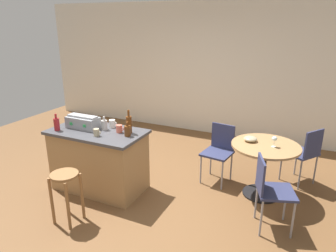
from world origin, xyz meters
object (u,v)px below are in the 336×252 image
object	(u,v)px
wooden_stool	(66,187)
folding_chair_near	(305,151)
dining_table	(264,157)
bottle_0	(57,124)
bottle_2	(104,125)
cup_2	(97,132)
toolbox	(83,122)
serving_bowl	(250,139)
bottle_3	(129,124)
folding_chair_far	(219,149)
bottle_1	(127,131)
wine_glass	(274,139)
folding_chair_left	(270,188)
cup_0	(119,129)
kitchen_island	(99,160)
cup_1	(112,124)

from	to	relation	value
wooden_stool	folding_chair_near	distance (m)	3.30
dining_table	bottle_0	world-z (taller)	bottle_0
bottle_2	cup_2	bearing A→B (deg)	-77.46
toolbox	serving_bowl	bearing A→B (deg)	21.03
folding_chair_near	bottle_0	distance (m)	3.53
bottle_3	folding_chair_far	bearing A→B (deg)	39.90
bottle_1	wooden_stool	bearing A→B (deg)	-113.50
dining_table	folding_chair_far	bearing A→B (deg)	166.50
wooden_stool	folding_chair_far	world-z (taller)	folding_chair_far
wine_glass	serving_bowl	distance (m)	0.33
wooden_stool	bottle_3	bearing A→B (deg)	71.45
folding_chair_left	serving_bowl	world-z (taller)	folding_chair_left
folding_chair_far	cup_0	size ratio (longest dim) A/B	7.22
wooden_stool	folding_chair_far	size ratio (longest dim) A/B	0.74
wooden_stool	folding_chair_near	world-z (taller)	folding_chair_near
bottle_2	bottle_3	size ratio (longest dim) A/B	0.58
folding_chair_left	bottle_2	size ratio (longest dim) A/B	4.71
cup_0	wine_glass	size ratio (longest dim) A/B	0.83
bottle_3	wine_glass	size ratio (longest dim) A/B	2.23
folding_chair_near	bottle_0	xyz separation A→B (m)	(-3.12, -1.59, 0.45)
folding_chair_near	folding_chair_left	distance (m)	1.32
cup_0	cup_2	world-z (taller)	cup_0
kitchen_island	serving_bowl	size ratio (longest dim) A/B	7.33
folding_chair_left	cup_1	size ratio (longest dim) A/B	7.17
folding_chair_left	kitchen_island	bearing A→B (deg)	-177.91
bottle_2	wine_glass	size ratio (longest dim) A/B	1.30
dining_table	kitchen_island	bearing A→B (deg)	-159.39
folding_chair_far	serving_bowl	size ratio (longest dim) A/B	4.78
bottle_3	cup_2	bearing A→B (deg)	-139.31
kitchen_island	dining_table	distance (m)	2.29
folding_chair_far	serving_bowl	world-z (taller)	folding_chair_far
cup_1	cup_2	bearing A→B (deg)	-87.67
bottle_2	serving_bowl	bearing A→B (deg)	22.37
folding_chair_near	bottle_0	size ratio (longest dim) A/B	3.71
wooden_stool	cup_1	distance (m)	1.13
folding_chair_near	toolbox	bearing A→B (deg)	-154.57
folding_chair_left	wine_glass	xyz separation A→B (m)	(-0.08, 0.69, 0.33)
folding_chair_near	folding_chair_far	world-z (taller)	folding_chair_near
toolbox	bottle_3	bearing A→B (deg)	8.63
folding_chair_left	serving_bowl	bearing A→B (deg)	117.21
cup_2	serving_bowl	distance (m)	2.07
cup_1	folding_chair_near	bearing A→B (deg)	24.75
kitchen_island	wine_glass	distance (m)	2.41
toolbox	cup_0	bearing A→B (deg)	6.87
kitchen_island	wooden_stool	xyz separation A→B (m)	(0.14, -0.81, 0.02)
wooden_stool	bottle_1	world-z (taller)	bottle_1
dining_table	bottle_2	world-z (taller)	bottle_2
toolbox	cup_0	size ratio (longest dim) A/B	3.90
cup_2	bottle_0	bearing A→B (deg)	-174.77
bottle_0	serving_bowl	world-z (taller)	bottle_0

